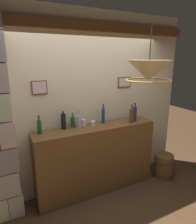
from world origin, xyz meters
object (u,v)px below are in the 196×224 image
Objects in this scene: liquor_bottle_port at (63,121)px; liquor_bottle_vermouth at (79,121)px; liquor_bottle_scotch at (73,122)px; pendant_lamp at (149,71)px; liquor_bottle_mezcal at (103,115)px; liquor_bottle_gin at (135,114)px; glass_tumbler_rocks at (93,123)px; wooden_barrel at (163,166)px; liquor_bottle_rye at (39,127)px; glass_tumbler_highball at (83,123)px; liquor_bottle_bourbon at (132,115)px.

liquor_bottle_port reaches higher than liquor_bottle_vermouth.
liquor_bottle_scotch is 0.16m from liquor_bottle_port.
liquor_bottle_port is (-0.16, -0.03, 0.04)m from liquor_bottle_scotch.
pendant_lamp is at bearing -59.99° from liquor_bottle_port.
liquor_bottle_mezcal is at bearing -1.98° from liquor_bottle_port.
liquor_bottle_mezcal is at bearing 166.43° from liquor_bottle_gin.
liquor_bottle_gin is at bearing -7.70° from glass_tumbler_rocks.
liquor_bottle_mezcal is 1.21× the size of liquor_bottle_vermouth.
liquor_bottle_mezcal is 1.33m from pendant_lamp.
glass_tumbler_rocks is at bearing 167.08° from wooden_barrel.
liquor_bottle_scotch is 0.53m from liquor_bottle_rye.
wooden_barrel is (1.47, -0.35, -0.97)m from glass_tumbler_highball.
pendant_lamp reaches higher than wooden_barrel.
pendant_lamp reaches higher than liquor_bottle_vermouth.
liquor_bottle_bourbon is 0.81m from glass_tumbler_highball.
glass_tumbler_highball is 1.79m from wooden_barrel.
liquor_bottle_scotch is 0.82× the size of liquor_bottle_port.
liquor_bottle_mezcal is (-0.54, 0.13, 0.01)m from liquor_bottle_gin.
liquor_bottle_port is 0.66× the size of wooden_barrel.
glass_tumbler_highball is (0.69, 0.04, -0.05)m from liquor_bottle_rye.
wooden_barrel is (1.32, -0.30, -0.95)m from glass_tumbler_rocks.
glass_tumbler_highball is at bearing 160.55° from glass_tumbler_rocks.
liquor_bottle_gin is 2.86× the size of glass_tumbler_highball.
liquor_bottle_rye is at bearing -172.79° from liquor_bottle_scotch.
glass_tumbler_highball is (0.09, 0.04, -0.05)m from liquor_bottle_vermouth.
liquor_bottle_gin and liquor_bottle_bourbon have the same top height.
liquor_bottle_port reaches higher than liquor_bottle_rye.
liquor_bottle_mezcal is 1.04m from liquor_bottle_rye.
liquor_bottle_mezcal is 0.67m from liquor_bottle_port.
liquor_bottle_bourbon reaches higher than wooden_barrel.
pendant_lamp reaches higher than glass_tumbler_highball.
liquor_bottle_bourbon reaches higher than liquor_bottle_vermouth.
liquor_bottle_rye is 2.45× the size of glass_tumbler_highball.
wooden_barrel is at bearing -8.35° from liquor_bottle_rye.
glass_tumbler_rocks is (-0.20, -0.03, -0.10)m from liquor_bottle_mezcal.
liquor_bottle_scotch is 0.44× the size of pendant_lamp.
liquor_bottle_rye is at bearing -176.81° from glass_tumbler_highball.
liquor_bottle_gin is at bearing 160.69° from wooden_barrel.
liquor_bottle_mezcal is at bearing 2.19° from liquor_bottle_vermouth.
liquor_bottle_gin is 1.22m from liquor_bottle_port.
liquor_bottle_vermouth is (0.08, -0.07, 0.02)m from liquor_bottle_scotch.
liquor_bottle_bourbon is 1.17× the size of liquor_bottle_rye.
liquor_bottle_bourbon is 1.27m from pendant_lamp.
liquor_bottle_vermouth is (-0.87, 0.18, -0.02)m from liquor_bottle_bourbon.
liquor_bottle_gin reaches higher than wooden_barrel.
liquor_bottle_rye is (-0.37, -0.04, -0.02)m from liquor_bottle_port.
glass_tumbler_rocks is (0.31, -0.08, -0.05)m from liquor_bottle_scotch.
wooden_barrel is (0.69, -0.14, -1.04)m from liquor_bottle_bourbon.
glass_tumbler_highball is 0.25× the size of wooden_barrel.
liquor_bottle_mezcal reaches higher than liquor_bottle_scotch.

